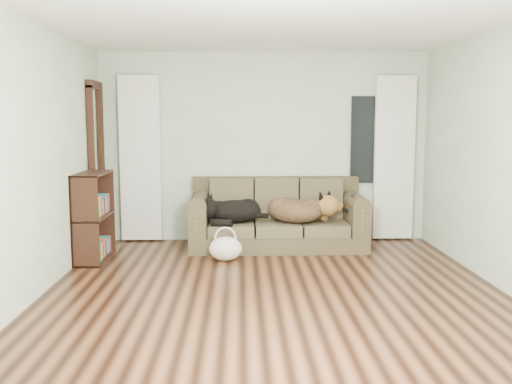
{
  "coord_description": "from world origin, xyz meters",
  "views": [
    {
      "loc": [
        -0.33,
        -5.41,
        1.67
      ],
      "look_at": [
        -0.14,
        1.6,
        0.79
      ],
      "focal_mm": 40.0,
      "sensor_mm": 36.0,
      "label": 1
    }
  ],
  "objects_px": {
    "dog_black_lab": "(232,213)",
    "sofa": "(277,214)",
    "dog_shepherd": "(298,212)",
    "tote_bag": "(226,247)",
    "bookshelf": "(94,219)"
  },
  "relations": [
    {
      "from": "dog_black_lab",
      "to": "tote_bag",
      "type": "relative_size",
      "value": 1.8
    },
    {
      "from": "dog_shepherd",
      "to": "dog_black_lab",
      "type": "bearing_deg",
      "value": 31.96
    },
    {
      "from": "dog_black_lab",
      "to": "sofa",
      "type": "bearing_deg",
      "value": 0.95
    },
    {
      "from": "dog_black_lab",
      "to": "bookshelf",
      "type": "bearing_deg",
      "value": -170.13
    },
    {
      "from": "dog_black_lab",
      "to": "tote_bag",
      "type": "xyz_separation_m",
      "value": [
        -0.07,
        -0.61,
        -0.32
      ]
    },
    {
      "from": "sofa",
      "to": "dog_black_lab",
      "type": "xyz_separation_m",
      "value": [
        -0.6,
        -0.09,
        0.03
      ]
    },
    {
      "from": "dog_black_lab",
      "to": "bookshelf",
      "type": "distance_m",
      "value": 1.72
    },
    {
      "from": "dog_shepherd",
      "to": "bookshelf",
      "type": "bearing_deg",
      "value": 43.48
    },
    {
      "from": "dog_shepherd",
      "to": "bookshelf",
      "type": "height_order",
      "value": "bookshelf"
    },
    {
      "from": "tote_bag",
      "to": "dog_black_lab",
      "type": "bearing_deg",
      "value": 83.91
    },
    {
      "from": "sofa",
      "to": "tote_bag",
      "type": "distance_m",
      "value": 1.01
    },
    {
      "from": "sofa",
      "to": "dog_shepherd",
      "type": "xyz_separation_m",
      "value": [
        0.27,
        -0.09,
        0.04
      ]
    },
    {
      "from": "sofa",
      "to": "bookshelf",
      "type": "bearing_deg",
      "value": -164.92
    },
    {
      "from": "bookshelf",
      "to": "tote_bag",
      "type": "bearing_deg",
      "value": -9.63
    },
    {
      "from": "dog_black_lab",
      "to": "tote_bag",
      "type": "distance_m",
      "value": 0.7
    }
  ]
}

